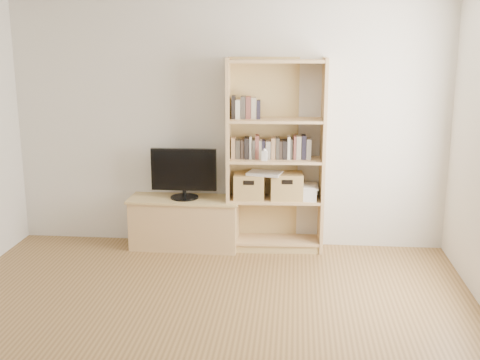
# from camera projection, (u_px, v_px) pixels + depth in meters

# --- Properties ---
(back_wall) EXTENTS (4.50, 0.02, 2.60)m
(back_wall) POSITION_uv_depth(u_px,v_px,m) (228.00, 122.00, 6.21)
(back_wall) COLOR beige
(back_wall) RESTS_ON floor
(tv_stand) EXTENTS (1.12, 0.44, 0.51)m
(tv_stand) POSITION_uv_depth(u_px,v_px,m) (185.00, 224.00, 6.29)
(tv_stand) COLOR tan
(tv_stand) RESTS_ON floor
(bookshelf) EXTENTS (1.00, 0.40, 1.97)m
(bookshelf) POSITION_uv_depth(u_px,v_px,m) (275.00, 156.00, 6.07)
(bookshelf) COLOR tan
(bookshelf) RESTS_ON floor
(television) EXTENTS (0.67, 0.06, 0.53)m
(television) POSITION_uv_depth(u_px,v_px,m) (184.00, 173.00, 6.16)
(television) COLOR black
(television) RESTS_ON tv_stand
(books_row_mid) EXTENTS (0.83, 0.21, 0.22)m
(books_row_mid) POSITION_uv_depth(u_px,v_px,m) (275.00, 148.00, 6.07)
(books_row_mid) COLOR #977552
(books_row_mid) RESTS_ON bookshelf
(books_row_upper) EXTENTS (0.39, 0.16, 0.20)m
(books_row_upper) POSITION_uv_depth(u_px,v_px,m) (254.00, 108.00, 5.98)
(books_row_upper) COLOR #977552
(books_row_upper) RESTS_ON bookshelf
(baby_monitor) EXTENTS (0.06, 0.04, 0.10)m
(baby_monitor) POSITION_uv_depth(u_px,v_px,m) (264.00, 156.00, 5.96)
(baby_monitor) COLOR white
(baby_monitor) RESTS_ON bookshelf
(basket_left) EXTENTS (0.32, 0.26, 0.25)m
(basket_left) POSITION_uv_depth(u_px,v_px,m) (249.00, 186.00, 6.15)
(basket_left) COLOR tan
(basket_left) RESTS_ON bookshelf
(basket_right) EXTENTS (0.34, 0.28, 0.27)m
(basket_right) POSITION_uv_depth(u_px,v_px,m) (287.00, 186.00, 6.13)
(basket_right) COLOR tan
(basket_right) RESTS_ON bookshelf
(laptop) EXTENTS (0.38, 0.30, 0.03)m
(laptop) POSITION_uv_depth(u_px,v_px,m) (265.00, 173.00, 6.10)
(laptop) COLOR silver
(laptop) RESTS_ON basket_left
(magazine_stack) EXTENTS (0.19, 0.27, 0.12)m
(magazine_stack) POSITION_uv_depth(u_px,v_px,m) (308.00, 193.00, 6.14)
(magazine_stack) COLOR silver
(magazine_stack) RESTS_ON bookshelf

